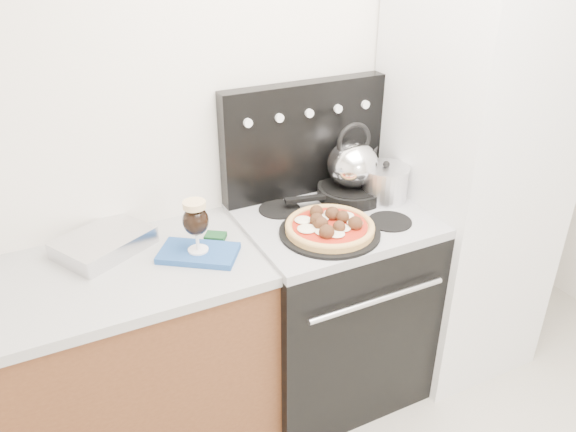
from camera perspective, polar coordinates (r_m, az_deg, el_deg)
room_shell at (r=1.56m, az=19.17°, el=-3.54°), size 3.52×3.01×2.52m
base_cabinet at (r=2.41m, az=-20.43°, el=-15.72°), size 1.45×0.60×0.86m
countertop at (r=2.14m, az=-22.43°, el=-6.87°), size 1.48×0.63×0.04m
stove_body at (r=2.62m, az=4.25°, el=-9.27°), size 0.76×0.65×0.88m
cooktop at (r=2.37m, az=4.63°, el=-0.40°), size 0.76×0.65×0.04m
backguard at (r=2.48m, az=1.62°, el=7.82°), size 0.76×0.08×0.50m
fridge at (r=2.73m, az=17.72°, el=3.44°), size 0.64×0.68×1.90m
foil_sheet at (r=2.25m, az=-18.19°, el=-2.60°), size 0.41×0.37×0.07m
oven_mitt at (r=2.14m, az=-9.08°, el=-3.76°), size 0.33×0.30×0.02m
beer_glass at (r=2.08m, az=-9.32°, el=-1.02°), size 0.11×0.11×0.21m
pizza_pan at (r=2.23m, az=4.25°, el=-1.64°), size 0.49×0.49×0.01m
pizza at (r=2.21m, az=4.28°, el=-0.94°), size 0.45×0.45×0.05m
skillet at (r=2.52m, az=6.41°, el=2.48°), size 0.35×0.35×0.05m
tea_kettle at (r=2.46m, az=6.59°, el=5.62°), size 0.26×0.26×0.25m
stock_pot at (r=2.50m, az=9.78°, el=3.20°), size 0.25×0.25×0.15m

